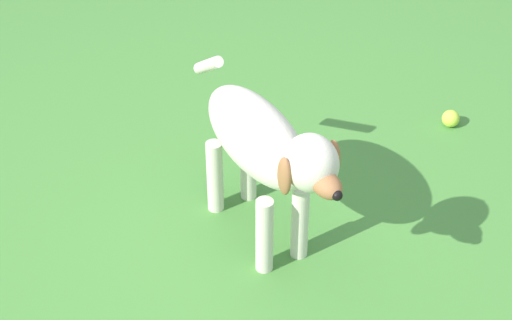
% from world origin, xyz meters
% --- Properties ---
extents(ground, '(14.00, 14.00, 0.00)m').
position_xyz_m(ground, '(0.00, 0.00, 0.00)').
color(ground, '#478438').
extents(dog, '(0.34, 0.80, 0.56)m').
position_xyz_m(dog, '(0.17, 0.08, 0.37)').
color(dog, silver).
rests_on(dog, ground).
extents(tennis_ball_0, '(0.07, 0.07, 0.07)m').
position_xyz_m(tennis_ball_0, '(1.00, 0.54, 0.03)').
color(tennis_ball_0, '#C0E241').
rests_on(tennis_ball_0, ground).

